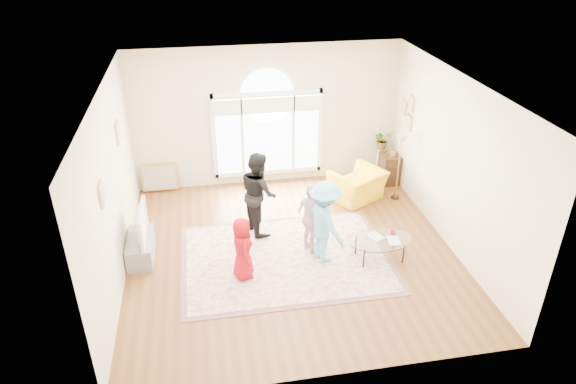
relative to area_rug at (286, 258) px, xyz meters
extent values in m
plane|color=brown|center=(0.14, 0.20, -0.01)|extent=(6.00, 6.00, 0.00)
plane|color=beige|center=(0.14, 3.20, 1.59)|extent=(6.00, 0.00, 6.00)
plane|color=beige|center=(0.14, -2.80, 1.59)|extent=(6.00, 0.00, 6.00)
plane|color=beige|center=(-2.86, 0.20, 1.59)|extent=(0.00, 6.00, 6.00)
plane|color=beige|center=(3.14, 0.20, 1.59)|extent=(0.00, 6.00, 6.00)
plane|color=white|center=(0.14, 0.20, 3.19)|extent=(6.00, 6.00, 0.00)
cube|color=white|center=(0.14, 3.16, 0.24)|extent=(2.50, 0.08, 0.10)
cube|color=white|center=(0.14, 3.16, 2.14)|extent=(2.50, 0.08, 0.10)
cube|color=white|center=(-1.08, 3.16, 1.19)|extent=(0.10, 0.08, 2.00)
cube|color=white|center=(1.36, 3.16, 1.19)|extent=(0.10, 0.08, 2.00)
cube|color=#C6E2FF|center=(-0.75, 3.16, 1.19)|extent=(0.55, 0.02, 1.80)
cube|color=#C6E2FF|center=(1.04, 3.16, 1.19)|extent=(0.55, 0.02, 1.80)
cube|color=#C6E2FF|center=(0.14, 3.16, 1.19)|extent=(1.10, 0.02, 1.80)
cylinder|color=#C6E2FF|center=(0.14, 3.16, 2.09)|extent=(1.20, 0.02, 1.20)
cube|color=white|center=(-0.44, 3.15, 1.19)|extent=(0.07, 0.04, 1.80)
cube|color=white|center=(0.73, 3.15, 1.19)|extent=(0.07, 0.04, 1.80)
cube|color=white|center=(-0.75, 3.08, 1.91)|extent=(0.65, 0.12, 0.35)
cube|color=white|center=(0.14, 3.08, 1.91)|extent=(1.20, 0.12, 0.35)
cube|color=white|center=(1.04, 3.08, 1.91)|extent=(0.65, 0.12, 0.35)
cube|color=tan|center=(-2.84, 1.50, 2.09)|extent=(0.03, 0.34, 0.40)
cube|color=#ADA38E|center=(-2.82, 1.50, 2.09)|extent=(0.01, 0.28, 0.34)
cube|color=tan|center=(-2.84, -0.70, 1.99)|extent=(0.03, 0.30, 0.36)
cube|color=#ADA38E|center=(-2.82, -0.70, 1.99)|extent=(0.01, 0.24, 0.30)
cube|color=tan|center=(3.12, 2.25, 2.04)|extent=(0.03, 0.28, 0.34)
cube|color=#ADA38E|center=(3.10, 2.25, 2.04)|extent=(0.01, 0.22, 0.28)
cube|color=tan|center=(3.12, 2.25, 1.61)|extent=(0.03, 0.28, 0.34)
cube|color=#ADA38E|center=(3.10, 2.25, 1.61)|extent=(0.01, 0.22, 0.28)
cube|color=tan|center=(3.12, 2.60, 1.83)|extent=(0.03, 0.26, 0.32)
cube|color=#ADA38E|center=(3.10, 2.60, 1.83)|extent=(0.01, 0.20, 0.26)
cube|color=beige|center=(0.00, 0.00, 0.00)|extent=(3.60, 2.60, 0.02)
cube|color=#7B4E50|center=(0.00, 0.00, 0.00)|extent=(3.80, 2.80, 0.01)
cube|color=gray|center=(-2.61, 0.50, 0.20)|extent=(0.45, 1.00, 0.42)
imported|color=black|center=(-2.61, 0.50, 0.71)|extent=(0.14, 1.05, 0.60)
cube|color=#62A9D7|center=(-2.52, 0.50, 0.71)|extent=(0.02, 0.86, 0.49)
ellipsoid|color=silver|center=(1.68, -0.30, 0.40)|extent=(1.22, 0.81, 0.02)
cylinder|color=black|center=(2.05, -0.07, 0.19)|extent=(0.03, 0.03, 0.40)
cylinder|color=black|center=(1.30, -0.10, 0.19)|extent=(0.03, 0.03, 0.40)
cylinder|color=black|center=(2.07, -0.50, 0.19)|extent=(0.03, 0.03, 0.40)
cylinder|color=black|center=(1.32, -0.53, 0.19)|extent=(0.03, 0.03, 0.40)
imported|color=#B2A58C|center=(1.52, -0.26, 0.42)|extent=(0.31, 0.35, 0.03)
imported|color=#B2A58C|center=(1.80, -0.38, 0.42)|extent=(0.25, 0.32, 0.02)
cylinder|color=red|center=(1.95, -0.18, 0.47)|extent=(0.07, 0.07, 0.12)
imported|color=yellow|center=(1.94, 1.94, 0.33)|extent=(1.38, 1.32, 0.69)
cube|color=black|center=(2.92, 2.62, 0.34)|extent=(0.40, 0.50, 0.70)
cylinder|color=black|center=(2.81, 1.84, 0.00)|extent=(0.20, 0.20, 0.02)
cylinder|color=#AA8438|center=(2.81, 1.84, 0.67)|extent=(0.02, 0.02, 1.35)
cone|color=#CCB284|center=(2.81, 1.84, 1.39)|extent=(0.26, 0.26, 0.22)
cylinder|color=white|center=(2.84, 3.01, 0.34)|extent=(0.20, 0.20, 0.70)
imported|color=#33722D|center=(2.84, 3.01, 0.92)|extent=(0.48, 0.44, 0.46)
cube|color=tan|center=(-2.36, 3.10, -0.01)|extent=(0.80, 0.14, 0.62)
imported|color=#A00D15|center=(-0.81, -0.39, 0.58)|extent=(0.40, 0.58, 1.15)
imported|color=black|center=(-0.35, 1.05, 0.84)|extent=(0.81, 0.94, 1.67)
imported|color=#EEADC6|center=(0.51, 0.16, 0.70)|extent=(0.62, 0.87, 1.37)
imported|color=#65B3EB|center=(0.68, -0.13, 0.79)|extent=(0.92, 1.15, 1.56)
camera|label=1|loc=(-1.32, -7.62, 5.56)|focal=32.00mm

